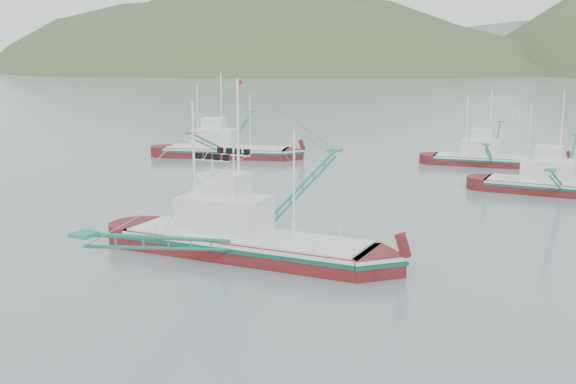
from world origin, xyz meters
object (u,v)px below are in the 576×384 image
at_px(bg_boat_right, 561,179).
at_px(bg_boat_left, 225,141).
at_px(bg_boat_far, 491,154).
at_px(main_boat, 243,229).

bearing_deg(bg_boat_right, bg_boat_left, 170.67).
relative_size(bg_boat_right, bg_boat_left, 0.92).
distance_m(bg_boat_far, bg_boat_right, 15.76).
relative_size(bg_boat_far, bg_boat_right, 0.95).
distance_m(main_boat, bg_boat_far, 42.58).
height_order(main_boat, bg_boat_right, main_boat).
xyz_separation_m(bg_boat_right, bg_boat_left, (-37.21, 7.45, 0.59)).
bearing_deg(main_boat, bg_boat_right, 61.26).
bearing_deg(main_boat, bg_boat_far, 80.08).
distance_m(bg_boat_right, bg_boat_left, 37.95).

